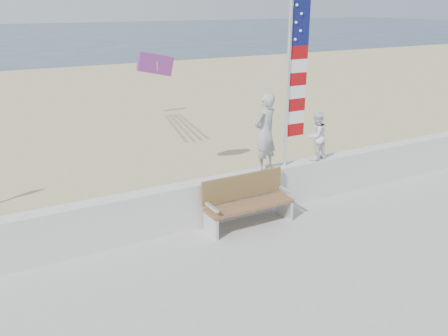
{
  "coord_description": "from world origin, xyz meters",
  "views": [
    {
      "loc": [
        -3.97,
        -5.74,
        4.37
      ],
      "look_at": [
        0.2,
        1.8,
        1.35
      ],
      "focal_mm": 38.0,
      "sensor_mm": 36.0,
      "label": 1
    }
  ],
  "objects_px": {
    "adult": "(265,132)",
    "bench": "(247,200)",
    "child": "(316,136)",
    "flag": "(293,75)"
  },
  "relations": [
    {
      "from": "child",
      "to": "bench",
      "type": "distance_m",
      "value": 2.28
    },
    {
      "from": "bench",
      "to": "flag",
      "type": "relative_size",
      "value": 0.51
    },
    {
      "from": "adult",
      "to": "bench",
      "type": "xyz_separation_m",
      "value": [
        -0.69,
        -0.45,
        -1.19
      ]
    },
    {
      "from": "adult",
      "to": "child",
      "type": "bearing_deg",
      "value": 161.38
    },
    {
      "from": "child",
      "to": "flag",
      "type": "relative_size",
      "value": 0.31
    },
    {
      "from": "adult",
      "to": "flag",
      "type": "bearing_deg",
      "value": 161.35
    },
    {
      "from": "adult",
      "to": "bench",
      "type": "distance_m",
      "value": 1.45
    },
    {
      "from": "adult",
      "to": "bench",
      "type": "bearing_deg",
      "value": 14.76
    },
    {
      "from": "child",
      "to": "flag",
      "type": "distance_m",
      "value": 1.54
    },
    {
      "from": "child",
      "to": "adult",
      "type": "bearing_deg",
      "value": -12.69
    }
  ]
}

